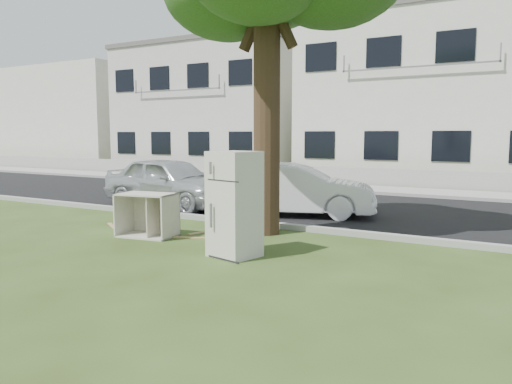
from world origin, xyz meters
The scene contains 16 objects.
ground centered at (0.00, 0.00, 0.00)m, with size 120.00×120.00×0.00m, color #304017.
road centered at (0.00, 6.00, 0.01)m, with size 120.00×7.00×0.01m, color black.
kerb_near centered at (0.00, 2.45, 0.00)m, with size 120.00×0.18×0.12m, color gray.
kerb_far centered at (0.00, 9.55, 0.00)m, with size 120.00×0.18×0.12m, color gray.
sidewalk centered at (0.00, 11.00, 0.01)m, with size 120.00×2.80×0.01m, color gray.
low_wall centered at (0.00, 12.60, 0.35)m, with size 120.00×0.15×0.70m, color gray.
townhouse_left centered at (-12.00, 17.50, 3.52)m, with size 10.20×8.16×7.04m.
townhouse_center centered at (0.00, 17.50, 3.72)m, with size 11.22×8.16×7.44m.
filler_left centered at (-26.00, 18.00, 3.20)m, with size 16.00×9.00×6.40m, color silver.
fridge centered at (0.07, -0.17, 0.89)m, with size 0.73×0.68×1.78m, color beige.
cabinet centered at (-2.36, 0.35, 0.44)m, with size 1.12×0.70×0.88m, color white.
plank_a centered at (-1.60, 0.58, 0.01)m, with size 1.22×0.10×0.02m, color #9F824D.
plank_b centered at (-3.75, 0.76, 0.01)m, with size 0.88×0.09×0.02m, color #A68357.
plank_c centered at (-1.60, 1.23, 0.01)m, with size 0.78×0.09×0.02m, color tan.
car_center centered at (-0.89, 4.20, 0.66)m, with size 1.40×4.01×1.32m, color white.
car_left centered at (-4.61, 3.80, 0.72)m, with size 1.69×4.20×1.43m, color #A7ABAE.
Camera 1 is at (4.51, -7.16, 2.05)m, focal length 35.00 mm.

